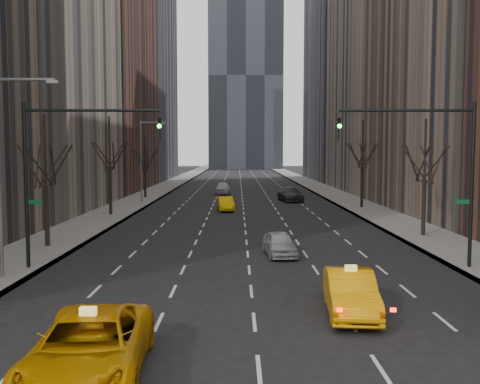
{
  "coord_description": "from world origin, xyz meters",
  "views": [
    {
      "loc": [
        -0.56,
        -13.8,
        5.8
      ],
      "look_at": [
        -0.43,
        16.32,
        3.5
      ],
      "focal_mm": 40.0,
      "sensor_mm": 36.0,
      "label": 1
    }
  ],
  "objects": [
    {
      "name": "tree_lw_d",
      "position": [
        -12.0,
        52.0,
        3.56
      ],
      "size": [
        3.36,
        3.5,
        7.36
      ],
      "color": "black",
      "rests_on": "ground"
    },
    {
      "name": "bld_right_far",
      "position": [
        21.5,
        64.0,
        25.0
      ],
      "size": [
        14.0,
        28.0,
        50.0
      ],
      "primitive_type": "cube",
      "color": "tan",
      "rests_on": "ground"
    },
    {
      "name": "far_taxi",
      "position": [
        -1.74,
        38.14,
        0.68
      ],
      "size": [
        1.83,
        4.27,
        1.37
      ],
      "primitive_type": "imported",
      "rotation": [
        0.0,
        0.0,
        0.09
      ],
      "color": "#FFC705",
      "rests_on": "ground"
    },
    {
      "name": "taxi_suv",
      "position": [
        -4.31,
        -0.63,
        0.84
      ],
      "size": [
        3.15,
        6.19,
        1.68
      ],
      "primitive_type": "imported",
      "rotation": [
        0.0,
        0.0,
        0.06
      ],
      "color": "orange",
      "rests_on": "ground"
    },
    {
      "name": "tree_rw_b",
      "position": [
        12.0,
        22.0,
        3.72
      ],
      "size": [
        3.36,
        3.5,
        7.82
      ],
      "color": "black",
      "rests_on": "ground"
    },
    {
      "name": "sidewalk_right",
      "position": [
        12.25,
        70.0,
        0.07
      ],
      "size": [
        4.5,
        320.0,
        0.15
      ],
      "primitive_type": "cube",
      "color": "slate",
      "rests_on": "ground"
    },
    {
      "name": "traffic_mast_left",
      "position": [
        -9.11,
        12.0,
        5.49
      ],
      "size": [
        6.69,
        0.39,
        8.0
      ],
      "color": "black",
      "rests_on": "ground"
    },
    {
      "name": "sidewalk_left",
      "position": [
        -12.25,
        70.0,
        0.07
      ],
      "size": [
        4.5,
        320.0,
        0.15
      ],
      "primitive_type": "cube",
      "color": "slate",
      "rests_on": "ground"
    },
    {
      "name": "taxi_sedan",
      "position": [
        3.46,
        4.88,
        0.78
      ],
      "size": [
        2.04,
        4.83,
        1.55
      ],
      "primitive_type": "imported",
      "rotation": [
        0.0,
        0.0,
        -0.09
      ],
      "color": "#FB9F05",
      "rests_on": "ground"
    },
    {
      "name": "bld_left_far",
      "position": [
        -21.5,
        66.0,
        22.0
      ],
      "size": [
        14.0,
        28.0,
        44.0
      ],
      "primitive_type": "cube",
      "color": "brown",
      "rests_on": "ground"
    },
    {
      "name": "silver_sedan_ahead",
      "position": [
        1.77,
        15.58,
        0.67
      ],
      "size": [
        1.93,
        4.07,
        1.34
      ],
      "primitive_type": "imported",
      "rotation": [
        0.0,
        0.0,
        0.09
      ],
      "color": "#9DA0A5",
      "rests_on": "ground"
    },
    {
      "name": "bld_left_deep",
      "position": [
        -21.5,
        96.0,
        30.0
      ],
      "size": [
        14.0,
        30.0,
        60.0
      ],
      "primitive_type": "cube",
      "color": "#5C5C60",
      "rests_on": "ground"
    },
    {
      "name": "traffic_mast_right",
      "position": [
        9.11,
        12.0,
        5.49
      ],
      "size": [
        6.69,
        0.39,
        8.0
      ],
      "color": "black",
      "rests_on": "ground"
    },
    {
      "name": "far_suv_grey",
      "position": [
        5.56,
        48.17,
        0.82
      ],
      "size": [
        2.95,
        5.89,
        1.64
      ],
      "primitive_type": "imported",
      "rotation": [
        0.0,
        0.0,
        0.12
      ],
      "color": "#303035",
      "rests_on": "ground"
    },
    {
      "name": "streetlight_far",
      "position": [
        -10.84,
        45.0,
        5.62
      ],
      "size": [
        2.83,
        0.22,
        9.0
      ],
      "color": "slate",
      "rests_on": "ground"
    },
    {
      "name": "streetlight_near",
      "position": [
        -10.84,
        10.0,
        5.62
      ],
      "size": [
        2.83,
        0.22,
        9.0
      ],
      "color": "slate",
      "rests_on": "ground"
    },
    {
      "name": "tree_lw_c",
      "position": [
        -12.0,
        34.0,
        4.04
      ],
      "size": [
        3.36,
        3.5,
        8.74
      ],
      "color": "black",
      "rests_on": "ground"
    },
    {
      "name": "far_car_white",
      "position": [
        -2.55,
        58.12,
        0.85
      ],
      "size": [
        2.15,
        5.03,
        1.69
      ],
      "primitive_type": "imported",
      "rotation": [
        0.0,
        0.0,
        -0.03
      ],
      "color": "silver",
      "rests_on": "ground"
    },
    {
      "name": "tree_rw_c",
      "position": [
        12.0,
        40.0,
        4.04
      ],
      "size": [
        3.36,
        3.5,
        8.74
      ],
      "color": "black",
      "rests_on": "ground"
    },
    {
      "name": "bld_right_deep",
      "position": [
        21.5,
        95.0,
        29.0
      ],
      "size": [
        14.0,
        30.0,
        58.0
      ],
      "primitive_type": "cube",
      "color": "#5C5C60",
      "rests_on": "ground"
    },
    {
      "name": "tree_lw_b",
      "position": [
        -12.0,
        18.0,
        3.72
      ],
      "size": [
        3.36,
        3.5,
        7.82
      ],
      "color": "black",
      "rests_on": "ground"
    },
    {
      "name": "ground",
      "position": [
        0.0,
        0.0,
        0.0
      ],
      "size": [
        400.0,
        400.0,
        0.0
      ],
      "primitive_type": "plane",
      "color": "black",
      "rests_on": "ground"
    }
  ]
}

